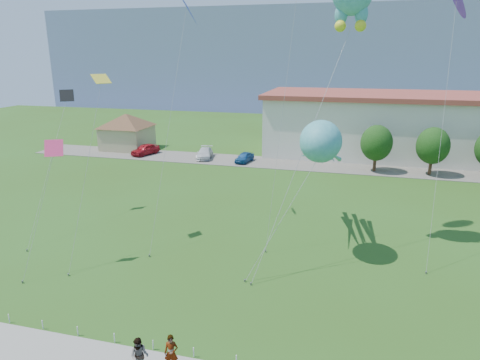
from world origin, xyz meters
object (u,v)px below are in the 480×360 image
pedestrian_left (171,353)px  octopus_kite (322,148)px  parked_car_blue (244,157)px  pavilion (127,128)px  parked_car_white (205,153)px  parked_car_red (145,149)px  pedestrian_right (139,356)px

pedestrian_left → octopus_kite: size_ratio=0.14×
parked_car_blue → pavilion: bearing=178.8°
parked_car_blue → parked_car_white: bearing=-177.0°
parked_car_red → parked_car_white: (8.45, 0.12, -0.07)m
pedestrian_right → parked_car_blue: bearing=87.9°
pavilion → octopus_kite: (29.31, -26.03, 4.08)m
parked_car_white → pedestrian_right: bearing=-85.9°
pavilion → parked_car_white: bearing=-12.9°
pedestrian_right → parked_car_white: bearing=95.8°
pedestrian_left → parked_car_white: (-11.68, 37.45, -0.22)m
pedestrian_left → parked_car_red: 42.41m
parked_car_white → parked_car_blue: parked_car_white is taller
pavilion → parked_car_blue: pavilion is taller
pavilion → pedestrian_right: pavilion is taller
parked_car_red → parked_car_blue: size_ratio=1.18×
pedestrian_left → parked_car_blue: size_ratio=0.46×
pedestrian_left → parked_car_red: pedestrian_left is taller
parked_car_white → octopus_kite: size_ratio=0.39×
pedestrian_left → parked_car_white: size_ratio=0.37×
pavilion → parked_car_blue: bearing=-11.1°
pedestrian_left → pedestrian_right: (-1.20, -0.56, 0.01)m
octopus_kite → parked_car_red: bearing=137.4°
parked_car_blue → octopus_kite: bearing=-54.0°
parked_car_red → parked_car_blue: (14.01, -0.55, -0.11)m
octopus_kite → pavilion: bearing=138.4°
parked_car_blue → octopus_kite: (11.01, -22.43, 6.43)m
parked_car_white → pedestrian_left: bearing=-84.0°
parked_car_red → octopus_kite: size_ratio=0.37×
parked_car_blue → octopus_kite: octopus_kite is taller
pedestrian_right → parked_car_red: 42.35m
pedestrian_left → parked_car_blue: (-6.11, 36.77, -0.26)m
parked_car_red → parked_car_white: bearing=20.1°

